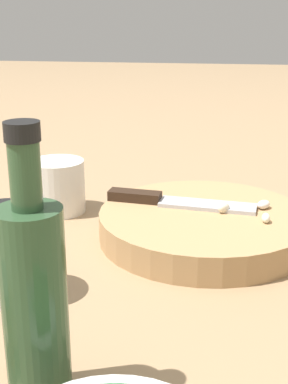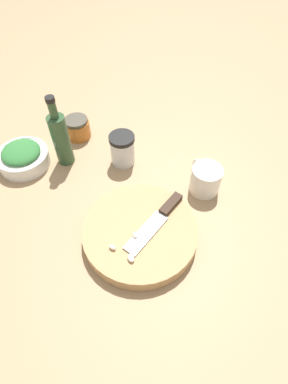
% 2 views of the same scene
% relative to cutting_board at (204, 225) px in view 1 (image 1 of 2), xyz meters
% --- Properties ---
extents(ground_plane, '(5.00, 5.00, 0.00)m').
position_rel_cutting_board_xyz_m(ground_plane, '(-0.07, 0.09, -0.02)').
color(ground_plane, '#997A56').
extents(cutting_board, '(0.26, 0.26, 0.04)m').
position_rel_cutting_board_xyz_m(cutting_board, '(0.00, 0.00, 0.00)').
color(cutting_board, tan).
rests_on(cutting_board, ground_plane).
extents(chef_knife, '(0.05, 0.19, 0.01)m').
position_rel_cutting_board_xyz_m(chef_knife, '(0.02, 0.04, 0.02)').
color(chef_knife, black).
rests_on(chef_knife, cutting_board).
extents(garlic_cloves, '(0.07, 0.07, 0.01)m').
position_rel_cutting_board_xyz_m(garlic_cloves, '(0.00, -0.06, 0.02)').
color(garlic_cloves, silver).
rests_on(garlic_cloves, cutting_board).
extents(spice_jar, '(0.07, 0.07, 0.09)m').
position_rel_cutting_board_xyz_m(spice_jar, '(-0.17, 0.19, 0.03)').
color(spice_jar, silver).
rests_on(spice_jar, ground_plane).
extents(coffee_mug, '(0.09, 0.08, 0.07)m').
position_rel_cutting_board_xyz_m(coffee_mug, '(0.06, 0.21, 0.02)').
color(coffee_mug, silver).
rests_on(coffee_mug, ground_plane).
extents(oil_bottle, '(0.05, 0.05, 0.21)m').
position_rel_cutting_board_xyz_m(oil_bottle, '(-0.31, 0.10, 0.07)').
color(oil_bottle, '#2D4C2D').
rests_on(oil_bottle, ground_plane).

